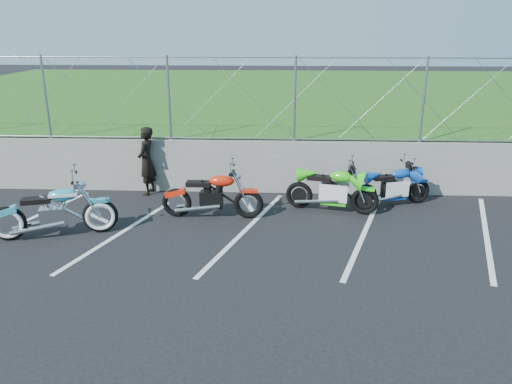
{
  "coord_description": "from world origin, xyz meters",
  "views": [
    {
      "loc": [
        0.65,
        -8.37,
        3.94
      ],
      "look_at": [
        0.19,
        1.3,
        0.71
      ],
      "focal_mm": 35.0,
      "sensor_mm": 36.0,
      "label": 1
    }
  ],
  "objects_px": {
    "naked_orange": "(214,197)",
    "sportbike_green": "(333,191)",
    "sportbike_blue": "(394,188)",
    "cruiser_turquoise": "(56,213)",
    "person_standing": "(146,161)"
  },
  "relations": [
    {
      "from": "naked_orange",
      "to": "sportbike_green",
      "type": "distance_m",
      "value": 2.64
    },
    {
      "from": "naked_orange",
      "to": "sportbike_blue",
      "type": "height_order",
      "value": "naked_orange"
    },
    {
      "from": "naked_orange",
      "to": "sportbike_green",
      "type": "relative_size",
      "value": 1.08
    },
    {
      "from": "naked_orange",
      "to": "person_standing",
      "type": "distance_m",
      "value": 2.42
    },
    {
      "from": "cruiser_turquoise",
      "to": "sportbike_blue",
      "type": "distance_m",
      "value": 7.27
    },
    {
      "from": "cruiser_turquoise",
      "to": "person_standing",
      "type": "distance_m",
      "value": 2.93
    },
    {
      "from": "naked_orange",
      "to": "sportbike_blue",
      "type": "xyz_separation_m",
      "value": [
        4.02,
        0.96,
        -0.04
      ]
    },
    {
      "from": "cruiser_turquoise",
      "to": "person_standing",
      "type": "height_order",
      "value": "person_standing"
    },
    {
      "from": "naked_orange",
      "to": "sportbike_green",
      "type": "xyz_separation_m",
      "value": [
        2.59,
        0.51,
        -0.0
      ]
    },
    {
      "from": "sportbike_blue",
      "to": "person_standing",
      "type": "distance_m",
      "value": 5.89
    },
    {
      "from": "sportbike_green",
      "to": "sportbike_blue",
      "type": "height_order",
      "value": "sportbike_green"
    },
    {
      "from": "sportbike_green",
      "to": "sportbike_blue",
      "type": "xyz_separation_m",
      "value": [
        1.43,
        0.45,
        -0.04
      ]
    },
    {
      "from": "sportbike_green",
      "to": "sportbike_blue",
      "type": "bearing_deg",
      "value": 31.51
    },
    {
      "from": "sportbike_blue",
      "to": "sportbike_green",
      "type": "bearing_deg",
      "value": -179.29
    },
    {
      "from": "cruiser_turquoise",
      "to": "sportbike_green",
      "type": "bearing_deg",
      "value": 0.14
    }
  ]
}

